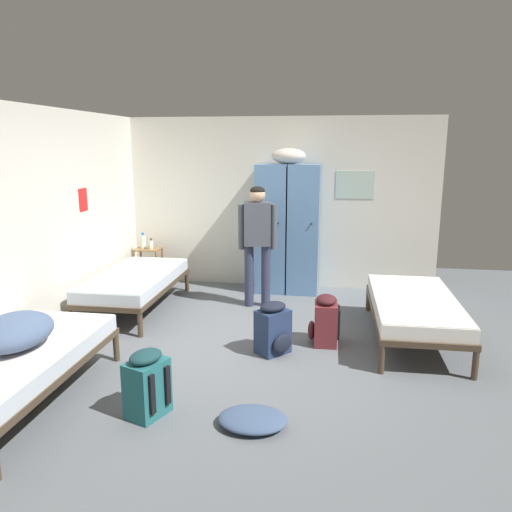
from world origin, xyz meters
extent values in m
plane|color=slate|center=(0.00, 0.00, 0.00)|extent=(7.91, 7.91, 0.00)
cube|color=silver|center=(0.00, 2.50, 1.26)|extent=(4.65, 0.06, 2.52)
cube|color=silver|center=(-2.30, 0.00, 1.26)|extent=(0.06, 4.94, 2.52)
cube|color=#B7CCBC|center=(1.11, 2.47, 1.55)|extent=(0.55, 0.01, 0.40)
cube|color=red|center=(-2.26, 0.87, 1.45)|extent=(0.01, 0.20, 0.28)
cube|color=#5B84B2|center=(-0.06, 2.19, 0.93)|extent=(0.44, 0.52, 1.85)
cylinder|color=black|center=(0.06, 1.92, 1.05)|extent=(0.02, 0.03, 0.02)
cube|color=#5B84B2|center=(0.40, 2.19, 0.93)|extent=(0.44, 0.52, 1.85)
cylinder|color=black|center=(0.52, 1.92, 1.05)|extent=(0.02, 0.03, 0.02)
ellipsoid|color=beige|center=(0.17, 2.19, 1.96)|extent=(0.48, 0.36, 0.22)
cylinder|color=brown|center=(-2.14, 2.05, 0.28)|extent=(0.03, 0.03, 0.55)
cylinder|color=brown|center=(-1.79, 2.05, 0.28)|extent=(0.03, 0.03, 0.55)
cylinder|color=brown|center=(-2.14, 2.32, 0.28)|extent=(0.03, 0.03, 0.55)
cylinder|color=brown|center=(-1.79, 2.32, 0.28)|extent=(0.03, 0.03, 0.55)
cube|color=brown|center=(-1.97, 2.19, 0.19)|extent=(0.38, 0.30, 0.02)
cube|color=brown|center=(-1.97, 2.19, 0.56)|extent=(0.38, 0.30, 0.02)
cylinder|color=#473828|center=(2.14, 1.43, 0.14)|extent=(0.06, 0.06, 0.28)
cylinder|color=#473828|center=(1.30, 1.43, 0.14)|extent=(0.06, 0.06, 0.28)
cylinder|color=#473828|center=(2.14, -0.41, 0.14)|extent=(0.06, 0.06, 0.28)
cylinder|color=#473828|center=(1.30, -0.41, 0.14)|extent=(0.06, 0.06, 0.28)
cube|color=#473828|center=(1.72, 0.51, 0.31)|extent=(0.90, 1.90, 0.06)
cube|color=silver|center=(1.72, 0.51, 0.41)|extent=(0.87, 1.84, 0.14)
cube|color=white|center=(1.72, 0.51, 0.49)|extent=(0.86, 1.82, 0.01)
cylinder|color=#473828|center=(-2.14, 0.12, 0.14)|extent=(0.06, 0.06, 0.28)
cylinder|color=#473828|center=(-1.30, 0.12, 0.14)|extent=(0.06, 0.06, 0.28)
cylinder|color=#473828|center=(-2.14, 1.96, 0.14)|extent=(0.06, 0.06, 0.28)
cylinder|color=#473828|center=(-1.30, 1.96, 0.14)|extent=(0.06, 0.06, 0.28)
cube|color=#473828|center=(-1.72, 1.04, 0.31)|extent=(0.90, 1.90, 0.06)
cube|color=silver|center=(-1.72, 1.04, 0.41)|extent=(0.87, 1.84, 0.14)
cube|color=silver|center=(-1.72, 1.04, 0.49)|extent=(0.86, 1.82, 0.01)
cylinder|color=#473828|center=(-2.14, -0.51, 0.14)|extent=(0.06, 0.06, 0.28)
cylinder|color=#473828|center=(-1.30, -0.51, 0.14)|extent=(0.06, 0.06, 0.28)
cube|color=#473828|center=(-1.72, -1.43, 0.31)|extent=(0.90, 1.90, 0.06)
cube|color=silver|center=(-1.72, -1.43, 0.41)|extent=(0.87, 1.84, 0.14)
cube|color=silver|center=(-1.72, -1.43, 0.49)|extent=(0.86, 1.82, 0.01)
ellipsoid|color=slate|center=(-1.74, -1.41, 0.63)|extent=(0.57, 0.72, 0.27)
cylinder|color=#2D334C|center=(-0.05, 1.43, 0.41)|extent=(0.12, 0.12, 0.83)
cylinder|color=#2D334C|center=(-0.27, 1.40, 0.41)|extent=(0.12, 0.12, 0.83)
cube|color=#474C56|center=(-0.16, 1.42, 1.11)|extent=(0.37, 0.25, 0.57)
cylinder|color=#474C56|center=(0.05, 1.45, 1.07)|extent=(0.08, 0.08, 0.59)
cylinder|color=#474C56|center=(-0.37, 1.39, 1.07)|extent=(0.08, 0.08, 0.59)
sphere|color=#DBAD89|center=(-0.16, 1.42, 1.49)|extent=(0.20, 0.20, 0.20)
ellipsoid|color=black|center=(-0.16, 1.42, 1.54)|extent=(0.19, 0.19, 0.11)
cylinder|color=silver|center=(-2.05, 2.21, 0.67)|extent=(0.08, 0.08, 0.20)
cylinder|color=#2666B2|center=(-2.05, 2.21, 0.79)|extent=(0.04, 0.04, 0.04)
cylinder|color=white|center=(-1.90, 2.15, 0.64)|extent=(0.06, 0.06, 0.14)
cylinder|color=black|center=(-1.90, 2.15, 0.72)|extent=(0.03, 0.03, 0.03)
cube|color=navy|center=(0.23, -0.08, 0.23)|extent=(0.39, 0.40, 0.46)
ellipsoid|color=black|center=(0.34, -0.19, 0.15)|extent=(0.22, 0.23, 0.20)
ellipsoid|color=black|center=(0.23, -0.08, 0.50)|extent=(0.35, 0.36, 0.10)
cube|color=black|center=(0.07, -0.06, 0.25)|extent=(0.05, 0.05, 0.32)
cube|color=black|center=(0.19, 0.07, 0.25)|extent=(0.05, 0.05, 0.32)
cube|color=#23666B|center=(-0.61, -1.45, 0.23)|extent=(0.34, 0.39, 0.46)
ellipsoid|color=#193D42|center=(-0.75, -1.39, 0.15)|extent=(0.17, 0.25, 0.20)
ellipsoid|color=#193D42|center=(-0.61, -1.45, 0.50)|extent=(0.31, 0.35, 0.10)
cube|color=black|center=(-0.45, -1.42, 0.25)|extent=(0.04, 0.06, 0.32)
cube|color=black|center=(-0.52, -1.58, 0.25)|extent=(0.04, 0.06, 0.32)
cube|color=maroon|center=(0.76, 0.24, 0.23)|extent=(0.25, 0.33, 0.46)
ellipsoid|color=#42191E|center=(0.61, 0.23, 0.15)|extent=(0.09, 0.24, 0.20)
ellipsoid|color=#42191E|center=(0.76, 0.24, 0.50)|extent=(0.23, 0.30, 0.10)
cube|color=black|center=(0.89, 0.33, 0.25)|extent=(0.03, 0.05, 0.32)
cube|color=black|center=(0.90, 0.15, 0.25)|extent=(0.03, 0.05, 0.32)
ellipsoid|color=#42567A|center=(0.24, -1.48, 0.05)|extent=(0.54, 0.42, 0.11)
camera|label=1|loc=(0.79, -4.87, 2.11)|focal=34.81mm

